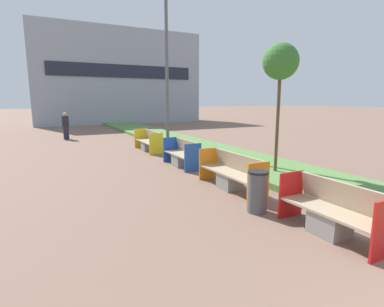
% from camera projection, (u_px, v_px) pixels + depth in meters
% --- Properties ---
extents(planter_grass_strip, '(2.80, 120.00, 0.18)m').
position_uv_depth(planter_grass_strip, '(207.00, 150.00, 13.71)').
color(planter_grass_strip, '#568442').
rests_on(planter_grass_strip, ground).
extents(building_backdrop, '(16.18, 5.59, 9.11)m').
position_uv_depth(building_backdrop, '(118.00, 78.00, 30.90)').
color(building_backdrop, '#939EAD').
rests_on(building_backdrop, ground).
extents(bench_red_frame, '(0.65, 1.92, 0.94)m').
position_uv_depth(bench_red_frame, '(332.00, 215.00, 5.28)').
color(bench_red_frame, gray).
rests_on(bench_red_frame, ground).
extents(bench_orange_frame, '(0.65, 2.36, 0.94)m').
position_uv_depth(bench_orange_frame, '(231.00, 175.00, 8.01)').
color(bench_orange_frame, gray).
rests_on(bench_orange_frame, ground).
extents(bench_blue_frame, '(0.65, 1.92, 0.94)m').
position_uv_depth(bench_blue_frame, '(182.00, 156.00, 10.76)').
color(bench_blue_frame, gray).
rests_on(bench_blue_frame, ground).
extents(bench_yellow_frame, '(0.65, 2.28, 0.94)m').
position_uv_depth(bench_yellow_frame, '(149.00, 143.00, 14.00)').
color(bench_yellow_frame, gray).
rests_on(bench_yellow_frame, ground).
extents(litter_bin, '(0.43, 0.43, 0.89)m').
position_uv_depth(litter_bin, '(258.00, 192.00, 6.32)').
color(litter_bin, '#4C4F51').
rests_on(litter_bin, ground).
extents(street_lamp_post, '(0.24, 0.44, 8.95)m').
position_uv_depth(street_lamp_post, '(166.00, 40.00, 12.69)').
color(street_lamp_post, '#56595B').
rests_on(street_lamp_post, ground).
extents(sapling_tree_near, '(1.06, 1.06, 3.99)m').
position_uv_depth(sapling_tree_near, '(281.00, 63.00, 8.75)').
color(sapling_tree_near, brown).
rests_on(sapling_tree_near, ground).
extents(pedestrian_walking, '(0.53, 0.24, 1.62)m').
position_uv_depth(pedestrian_walking, '(65.00, 126.00, 17.97)').
color(pedestrian_walking, '#232633').
rests_on(pedestrian_walking, ground).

